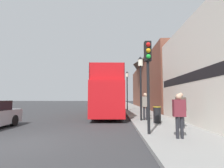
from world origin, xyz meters
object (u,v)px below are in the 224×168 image
(pedestrian_third, at_px, (145,104))
(lamp_post_second, at_px, (127,83))
(pedestrian_nearest, at_px, (179,111))
(lamp_post_nearest, at_px, (141,75))
(parked_car_ahead_of_bus, at_px, (115,105))
(tour_bus, at_px, (108,96))
(traffic_signal, at_px, (148,66))
(pedestrian_second, at_px, (181,107))
(litter_bin, at_px, (157,114))

(pedestrian_third, xyz_separation_m, lamp_post_second, (-0.60, 9.28, 2.17))
(pedestrian_nearest, bearing_deg, lamp_post_nearest, 97.12)
(pedestrian_nearest, bearing_deg, parked_car_ahead_of_bus, 97.84)
(tour_bus, relative_size, traffic_signal, 2.63)
(pedestrian_second, distance_m, pedestrian_third, 3.42)
(tour_bus, xyz_separation_m, traffic_signal, (2.12, -9.05, 1.20))
(pedestrian_nearest, xyz_separation_m, lamp_post_second, (-0.93, 14.67, 2.28))
(tour_bus, bearing_deg, lamp_post_nearest, -63.88)
(traffic_signal, bearing_deg, lamp_post_second, 89.82)
(tour_bus, distance_m, lamp_post_nearest, 5.39)
(lamp_post_nearest, bearing_deg, traffic_signal, -94.21)
(pedestrian_nearest, relative_size, traffic_signal, 0.42)
(pedestrian_nearest, height_order, lamp_post_nearest, lamp_post_nearest)
(lamp_post_second, height_order, litter_bin, lamp_post_second)
(pedestrian_third, bearing_deg, lamp_post_second, 93.70)
(parked_car_ahead_of_bus, relative_size, traffic_signal, 1.05)
(pedestrian_third, relative_size, lamp_post_second, 0.39)
(pedestrian_nearest, xyz_separation_m, lamp_post_nearest, (-0.65, 5.22, 2.02))
(tour_bus, bearing_deg, pedestrian_third, -59.88)
(lamp_post_nearest, relative_size, litter_bin, 4.33)
(traffic_signal, relative_size, litter_bin, 3.90)
(pedestrian_second, xyz_separation_m, lamp_post_nearest, (-1.54, 3.02, 1.96))
(litter_bin, bearing_deg, pedestrian_nearest, -91.80)
(parked_car_ahead_of_bus, height_order, litter_bin, parked_car_ahead_of_bus)
(tour_bus, xyz_separation_m, lamp_post_second, (2.16, 4.84, 1.61))
(traffic_signal, xyz_separation_m, litter_bin, (1.10, 3.22, -2.33))
(pedestrian_third, xyz_separation_m, lamp_post_nearest, (-0.32, -0.18, 1.91))
(pedestrian_third, distance_m, lamp_post_second, 9.54)
(traffic_signal, height_order, litter_bin, traffic_signal)
(pedestrian_second, bearing_deg, traffic_signal, -142.70)
(lamp_post_nearest, height_order, litter_bin, lamp_post_nearest)
(parked_car_ahead_of_bus, bearing_deg, lamp_post_nearest, -81.76)
(tour_bus, height_order, litter_bin, tour_bus)
(pedestrian_nearest, xyz_separation_m, pedestrian_third, (-0.33, 5.39, 0.11))
(parked_car_ahead_of_bus, bearing_deg, litter_bin, -79.31)
(litter_bin, bearing_deg, pedestrian_third, 108.18)
(tour_bus, bearing_deg, lamp_post_second, 64.18)
(lamp_post_nearest, xyz_separation_m, lamp_post_second, (-0.28, 9.45, 0.25))
(lamp_post_nearest, bearing_deg, parked_car_ahead_of_bus, 98.13)
(pedestrian_nearest, relative_size, pedestrian_second, 0.94)
(pedestrian_third, distance_m, lamp_post_nearest, 1.95)
(traffic_signal, bearing_deg, pedestrian_nearest, -38.58)
(parked_car_ahead_of_bus, height_order, lamp_post_second, lamp_post_second)
(traffic_signal, bearing_deg, litter_bin, 71.07)
(parked_car_ahead_of_bus, bearing_deg, tour_bus, -94.64)
(tour_bus, xyz_separation_m, lamp_post_nearest, (2.44, -4.61, 1.35))
(parked_car_ahead_of_bus, bearing_deg, pedestrian_nearest, -82.05)
(tour_bus, relative_size, litter_bin, 10.27)
(pedestrian_second, distance_m, lamp_post_second, 12.80)
(pedestrian_second, relative_size, lamp_post_nearest, 0.40)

